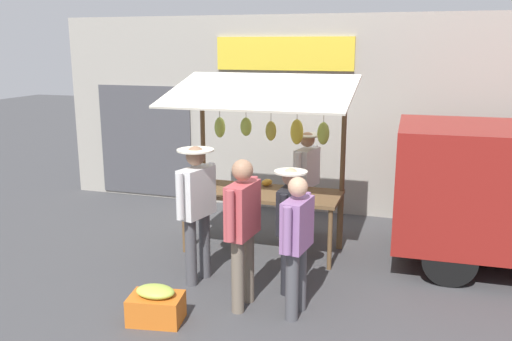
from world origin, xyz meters
name	(u,v)px	position (x,y,z in m)	size (l,w,h in m)	color
ground_plane	(262,250)	(0.00, 0.00, 0.00)	(40.00, 40.00, 0.00)	#424244
street_backdrop	(295,115)	(0.06, -2.20, 1.70)	(9.00, 0.30, 3.40)	#9E998E
market_stall	(265,144)	(-0.02, -0.05, 1.55)	(2.50, 1.46, 2.50)	brown
vendor_with_sunhat	(307,176)	(-0.47, -0.75, 0.96)	(0.42, 0.68, 1.63)	#726656
shopper_in_striped_shirt	(243,223)	(-0.29, 1.71, 1.00)	(0.27, 0.72, 1.71)	#726656
shopper_with_ponytail	(297,238)	(-0.90, 1.72, 0.89)	(0.28, 0.67, 1.56)	#4C4C51
shopper_with_shopping_bag	(197,202)	(0.47, 1.22, 1.03)	(0.45, 0.71, 1.72)	#4C4C51
shopper_in_grey_tee	(290,221)	(-0.68, 1.14, 0.88)	(0.39, 0.66, 1.51)	#232328
produce_crate_near	(156,305)	(0.49, 2.32, 0.19)	(0.62, 0.47, 0.41)	#D1661E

